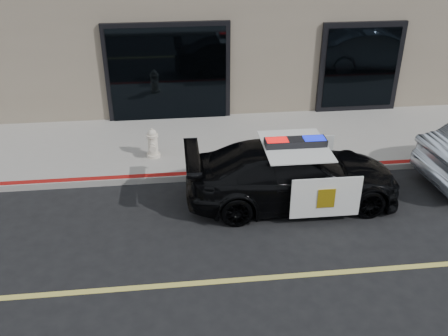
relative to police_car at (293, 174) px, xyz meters
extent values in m
plane|color=black|center=(-1.50, -2.39, -0.66)|extent=(120.00, 120.00, 0.00)
cube|color=gray|center=(-1.50, 2.86, -0.59)|extent=(60.00, 3.50, 0.15)
imported|color=black|center=(0.00, 0.00, -0.01)|extent=(1.89, 4.54, 1.31)
cube|color=white|center=(0.43, -0.94, -0.03)|extent=(1.40, 0.04, 0.87)
cube|color=white|center=(0.44, 0.94, -0.03)|extent=(1.40, 0.04, 0.87)
cube|color=white|center=(0.00, 0.00, 0.66)|extent=(1.32, 1.58, 0.02)
cube|color=gold|center=(0.43, -0.97, -0.03)|extent=(0.35, 0.01, 0.41)
cube|color=black|center=(0.00, 0.00, 0.73)|extent=(1.26, 0.34, 0.15)
cube|color=red|center=(-0.39, 0.00, 0.74)|extent=(0.44, 0.29, 0.14)
cube|color=#0C19CC|center=(0.38, 0.00, 0.74)|extent=(0.44, 0.29, 0.14)
cylinder|color=silver|center=(-2.96, 2.15, -0.48)|extent=(0.34, 0.34, 0.07)
cylinder|color=silver|center=(-2.96, 2.15, -0.21)|extent=(0.24, 0.24, 0.47)
cylinder|color=silver|center=(-2.96, 2.15, 0.05)|extent=(0.29, 0.29, 0.06)
sphere|color=silver|center=(-2.96, 2.15, 0.10)|extent=(0.22, 0.22, 0.22)
cylinder|color=silver|center=(-2.96, 2.15, 0.20)|extent=(0.07, 0.07, 0.07)
cylinder|color=silver|center=(-2.96, 2.31, -0.14)|extent=(0.12, 0.11, 0.12)
cylinder|color=silver|center=(-2.96, 1.99, -0.14)|extent=(0.12, 0.11, 0.12)
cylinder|color=silver|center=(-2.96, 1.97, -0.21)|extent=(0.16, 0.13, 0.16)
camera|label=1|loc=(-2.47, -8.89, 5.13)|focal=40.00mm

